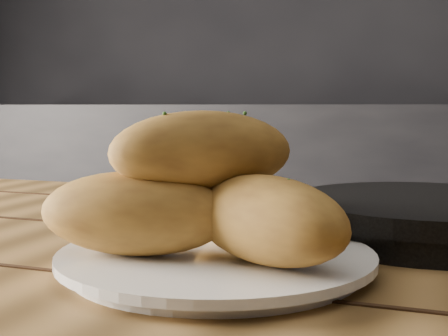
% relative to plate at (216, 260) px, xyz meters
% --- Properties ---
extents(counter, '(2.80, 0.60, 0.90)m').
position_rel_plate_xyz_m(counter, '(-0.02, 1.43, -0.31)').
color(counter, black).
rests_on(counter, ground).
extents(plate, '(0.28, 0.28, 0.02)m').
position_rel_plate_xyz_m(plate, '(0.00, 0.00, 0.00)').
color(plate, white).
rests_on(plate, table).
extents(bread_rolls, '(0.29, 0.24, 0.12)m').
position_rel_plate_xyz_m(bread_rolls, '(-0.01, -0.00, 0.06)').
color(bread_rolls, '#B37F31').
rests_on(bread_rolls, plate).
extents(skillet, '(0.42, 0.29, 0.05)m').
position_rel_plate_xyz_m(skillet, '(0.17, 0.21, 0.01)').
color(skillet, black).
rests_on(skillet, table).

